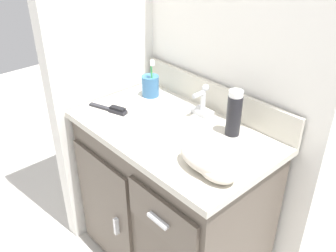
{
  "coord_description": "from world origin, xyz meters",
  "views": [
    {
      "loc": [
        0.96,
        -0.9,
        1.55
      ],
      "look_at": [
        0.0,
        -0.03,
        0.79
      ],
      "focal_mm": 40.0,
      "sensor_mm": 36.0,
      "label": 1
    }
  ],
  "objects_px": {
    "toothbrush_cup": "(150,86)",
    "hairbrush": "(113,109)",
    "hand_towel": "(211,161)",
    "shaving_cream_can": "(234,113)"
  },
  "relations": [
    {
      "from": "hairbrush",
      "to": "hand_towel",
      "type": "height_order",
      "value": "hand_towel"
    },
    {
      "from": "hairbrush",
      "to": "hand_towel",
      "type": "xyz_separation_m",
      "value": [
        0.58,
        0.0,
        0.03
      ]
    },
    {
      "from": "toothbrush_cup",
      "to": "hand_towel",
      "type": "xyz_separation_m",
      "value": [
        0.59,
        -0.23,
        -0.01
      ]
    },
    {
      "from": "shaving_cream_can",
      "to": "hand_towel",
      "type": "relative_size",
      "value": 0.77
    },
    {
      "from": "hairbrush",
      "to": "hand_towel",
      "type": "relative_size",
      "value": 0.79
    },
    {
      "from": "shaving_cream_can",
      "to": "hairbrush",
      "type": "height_order",
      "value": "shaving_cream_can"
    },
    {
      "from": "toothbrush_cup",
      "to": "hairbrush",
      "type": "xyz_separation_m",
      "value": [
        0.01,
        -0.23,
        -0.04
      ]
    },
    {
      "from": "hand_towel",
      "to": "shaving_cream_can",
      "type": "bearing_deg",
      "value": 113.14
    },
    {
      "from": "hairbrush",
      "to": "hand_towel",
      "type": "bearing_deg",
      "value": -18.43
    },
    {
      "from": "toothbrush_cup",
      "to": "hand_towel",
      "type": "relative_size",
      "value": 0.77
    }
  ]
}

